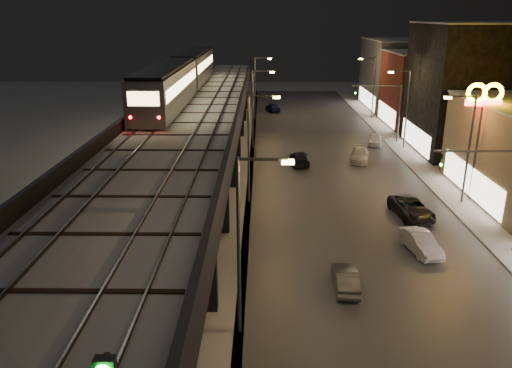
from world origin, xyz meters
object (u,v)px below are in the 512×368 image
object	(u,v)px
car_far_white	(273,108)
car_onc_dark	(412,209)
car_mid_dark	(300,159)
car_onc_red	(375,140)
car_onc_white	(360,156)
car_onc_silver	(420,243)
subway_train	(183,75)
car_near_white	(345,279)

from	to	relation	value
car_far_white	car_onc_dark	world-z (taller)	car_onc_dark
car_mid_dark	car_onc_red	size ratio (longest dim) A/B	1.14
car_onc_white	car_onc_red	xyz separation A→B (m)	(3.15, 7.01, 0.02)
car_onc_silver	car_onc_dark	distance (m)	6.11
car_onc_white	car_onc_red	world-z (taller)	car_onc_red
car_onc_dark	car_onc_white	bearing A→B (deg)	87.30
car_onc_red	subway_train	bearing A→B (deg)	-161.19
car_onc_dark	car_onc_white	distance (m)	15.62
car_near_white	car_onc_dark	bearing A→B (deg)	-121.00
car_onc_dark	car_onc_red	bearing A→B (deg)	78.06
car_mid_dark	car_far_white	world-z (taller)	car_far_white
car_onc_red	car_mid_dark	bearing A→B (deg)	-125.38
car_near_white	car_mid_dark	world-z (taller)	car_mid_dark
car_mid_dark	car_onc_silver	world-z (taller)	car_onc_silver
subway_train	car_onc_dark	xyz separation A→B (m)	(20.43, -20.67, -7.82)
car_onc_dark	car_onc_white	size ratio (longest dim) A/B	1.12
car_far_white	car_onc_silver	xyz separation A→B (m)	(8.66, -50.31, -0.04)
car_onc_silver	car_onc_dark	xyz separation A→B (m)	(1.13, 6.01, 0.04)
subway_train	car_mid_dark	distance (m)	16.34
car_near_white	car_onc_white	size ratio (longest dim) A/B	0.81
car_onc_dark	car_far_white	bearing A→B (deg)	95.66
subway_train	car_onc_red	distance (m)	23.87
car_onc_silver	car_onc_white	size ratio (longest dim) A/B	0.89
car_mid_dark	car_onc_white	size ratio (longest dim) A/B	0.99
car_mid_dark	car_far_white	size ratio (longest dim) A/B	1.09
car_far_white	car_onc_dark	distance (m)	45.37
car_onc_white	car_onc_red	bearing A→B (deg)	78.36
car_far_white	car_onc_red	world-z (taller)	car_far_white
car_onc_dark	car_mid_dark	bearing A→B (deg)	111.24
car_mid_dark	car_onc_dark	xyz separation A→B (m)	(7.61, -14.29, 0.05)
car_onc_silver	car_onc_red	world-z (taller)	car_onc_red
subway_train	car_onc_silver	size ratio (longest dim) A/B	9.62
car_onc_silver	car_onc_dark	size ratio (longest dim) A/B	0.80
subway_train	car_mid_dark	xyz separation A→B (m)	(12.82, -6.37, -7.88)
car_onc_white	subway_train	bearing A→B (deg)	177.77
subway_train	car_onc_white	distance (m)	21.47
car_near_white	car_mid_dark	distance (m)	24.98
car_near_white	car_onc_red	size ratio (longest dim) A/B	0.93
car_onc_dark	car_onc_red	size ratio (longest dim) A/B	1.28
car_mid_dark	car_far_white	distance (m)	30.09
subway_train	car_far_white	xyz separation A→B (m)	(10.64, 23.64, -7.83)
car_mid_dark	car_far_white	bearing A→B (deg)	-87.56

